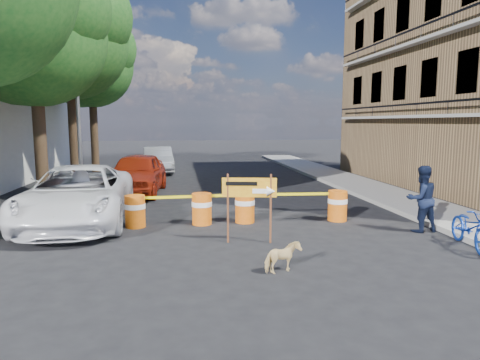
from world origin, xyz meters
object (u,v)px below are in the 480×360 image
object	(u,v)px
barrel_far_right	(337,205)
pedestrian	(421,199)
barrel_mid_right	(245,207)
sedan_red	(137,174)
sedan_silver	(158,160)
detour_sign	(256,193)
barrel_mid_left	(202,208)
bicycle	(472,209)
suv_white	(78,195)
dog	(283,258)
barrel_far_left	(135,211)

from	to	relation	value
barrel_far_right	pedestrian	size ratio (longest dim) A/B	0.50
barrel_mid_right	barrel_far_right	xyz separation A→B (m)	(2.77, -0.16, 0.00)
sedan_red	sedan_silver	world-z (taller)	sedan_red
detour_sign	barrel_mid_left	bearing A→B (deg)	130.02
barrel_far_right	bicycle	world-z (taller)	bicycle
pedestrian	suv_white	size ratio (longest dim) A/B	0.30
barrel_far_right	bicycle	size ratio (longest dim) A/B	0.48
barrel_mid_right	dog	bearing A→B (deg)	-88.87
detour_sign	pedestrian	world-z (taller)	pedestrian
barrel_far_right	detour_sign	world-z (taller)	detour_sign
barrel_far_left	barrel_mid_right	bearing A→B (deg)	2.36
barrel_mid_right	sedan_red	distance (m)	6.68
bicycle	suv_white	world-z (taller)	bicycle
barrel_mid_left	barrel_far_right	xyz separation A→B (m)	(4.02, -0.10, 0.00)
pedestrian	sedan_silver	bearing A→B (deg)	-68.25
sedan_silver	barrel_far_right	bearing A→B (deg)	-71.64
pedestrian	bicycle	distance (m)	1.60
bicycle	sedan_red	size ratio (longest dim) A/B	0.38
barrel_mid_left	sedan_silver	world-z (taller)	sedan_silver
pedestrian	bicycle	size ratio (longest dim) A/B	0.95
detour_sign	dog	world-z (taller)	detour_sign
barrel_far_right	detour_sign	xyz separation A→B (m)	(-2.83, -1.99, 0.76)
barrel_far_left	pedestrian	bearing A→B (deg)	-11.69
barrel_mid_left	sedan_red	size ratio (longest dim) A/B	0.18
barrel_mid_right	barrel_far_left	bearing A→B (deg)	-177.64
barrel_mid_left	suv_white	xyz separation A→B (m)	(-3.54, 0.65, 0.36)
dog	sedan_red	world-z (taller)	sedan_red
pedestrian	bicycle	bearing A→B (deg)	95.42
detour_sign	bicycle	size ratio (longest dim) A/B	0.91
barrel_far_left	sedan_silver	xyz separation A→B (m)	(0.02, 13.27, 0.27)
barrel_mid_right	sedan_red	xyz separation A→B (m)	(-3.59, 5.63, 0.36)
barrel_mid_right	suv_white	xyz separation A→B (m)	(-4.80, 0.59, 0.36)
sedan_red	barrel_mid_right	bearing A→B (deg)	-52.25
sedan_silver	barrel_mid_left	bearing A→B (deg)	-87.49
barrel_mid_left	sedan_silver	distance (m)	13.33
dog	sedan_red	bearing A→B (deg)	-1.06
barrel_mid_right	detour_sign	world-z (taller)	detour_sign
barrel_mid_right	suv_white	world-z (taller)	suv_white
barrel_mid_right	pedestrian	distance (m)	4.83
sedan_red	barrel_mid_left	bearing A→B (deg)	-62.47
bicycle	barrel_far_right	bearing A→B (deg)	135.35
dog	suv_white	distance (m)	6.92
barrel_far_left	suv_white	xyz separation A→B (m)	(-1.68, 0.72, 0.36)
bicycle	sedan_silver	world-z (taller)	bicycle
barrel_far_right	suv_white	bearing A→B (deg)	174.30
barrel_far_left	detour_sign	distance (m)	3.74
sedan_red	sedan_silver	size ratio (longest dim) A/B	1.09
barrel_mid_right	dog	distance (m)	4.29
dog	sedan_red	xyz separation A→B (m)	(-3.67, 9.91, 0.53)
barrel_mid_left	suv_white	world-z (taller)	suv_white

